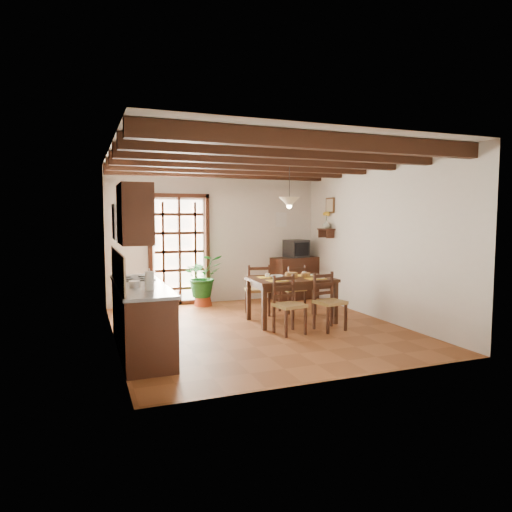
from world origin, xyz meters
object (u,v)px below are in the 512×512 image
chair_far_left (258,299)px  sideboard (296,278)px  kitchen_counter (140,317)px  pendant_lamp (289,201)px  chair_near_right (329,312)px  chair_far_right (293,297)px  dining_table (291,284)px  potted_plant (203,278)px  chair_near_left (289,316)px  crt_tv (296,249)px

chair_far_left → sideboard: bearing=-126.3°
kitchen_counter → pendant_lamp: size_ratio=2.66×
chair_near_right → chair_far_right: 1.44m
dining_table → chair_far_left: chair_far_left is taller
sideboard → pendant_lamp: 2.71m
dining_table → potted_plant: potted_plant is taller
chair_near_left → sideboard: bearing=52.7°
chair_near_right → potted_plant: (-1.40, 2.67, 0.28)m
chair_near_right → pendant_lamp: 2.00m
kitchen_counter → crt_tv: (3.71, 2.82, 0.64)m
chair_near_left → chair_far_right: chair_near_left is taller
kitchen_counter → chair_near_left: kitchen_counter is taller
dining_table → crt_tv: crt_tv is taller
chair_far_left → chair_far_right: (0.71, -0.02, -0.01)m
kitchen_counter → dining_table: (2.64, 0.83, 0.19)m
crt_tv → chair_near_left: bearing=-129.0°
potted_plant → pendant_lamp: pendant_lamp is taller
chair_far_right → kitchen_counter: bearing=21.5°
chair_near_left → crt_tv: bearing=52.6°
chair_far_left → potted_plant: size_ratio=0.42×
crt_tv → chair_far_left: bearing=-149.1°
kitchen_counter → chair_far_left: kitchen_counter is taller
chair_near_left → pendant_lamp: 2.00m
chair_near_left → crt_tv: (1.44, 2.70, 0.83)m
chair_far_left → chair_far_right: size_ratio=1.05×
crt_tv → potted_plant: potted_plant is taller
chair_far_left → potted_plant: potted_plant is taller
dining_table → chair_far_right: size_ratio=1.59×
dining_table → chair_near_right: size_ratio=1.56×
dining_table → sideboard: bearing=63.2°
kitchen_counter → chair_far_right: kitchen_counter is taller
crt_tv → potted_plant: bearing=170.2°
chair_near_left → potted_plant: 2.76m
kitchen_counter → crt_tv: 4.70m
chair_near_left → crt_tv: size_ratio=1.73×
sideboard → chair_near_left: bearing=-128.5°
chair_near_left → pendant_lamp: pendant_lamp is taller
chair_near_right → potted_plant: size_ratio=0.41×
chair_far_right → pendant_lamp: size_ratio=1.06×
chair_near_left → pendant_lamp: (0.37, 0.81, 1.79)m
pendant_lamp → chair_far_left: bearing=118.3°
potted_plant → pendant_lamp: bearing=-60.0°
sideboard → potted_plant: 2.13m
kitchen_counter → potted_plant: bearing=60.4°
chair_near_right → crt_tv: crt_tv is taller
chair_near_right → dining_table: bearing=104.2°
chair_near_right → crt_tv: 2.93m
chair_near_right → chair_far_left: size_ratio=0.97×
dining_table → chair_near_right: bearing=-64.1°
chair_near_left → chair_far_left: size_ratio=0.96×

